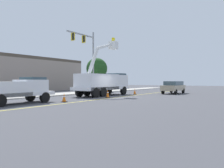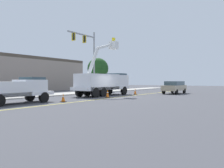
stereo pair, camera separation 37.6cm
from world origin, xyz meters
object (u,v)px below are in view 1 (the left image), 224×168
Objects in this scene: utility_bucket_truck at (104,82)px; passing_minivan at (173,86)px; traffic_cone_mid_rear at (108,93)px; traffic_signal_mast at (87,51)px; traffic_cone_mid_front at (64,98)px; traffic_cone_trailing at (135,91)px; service_pickup_truck at (17,89)px.

passing_minivan is (8.17, -6.11, -0.64)m from utility_bucket_truck.
traffic_cone_mid_rear is 9.68m from traffic_signal_mast.
traffic_cone_mid_rear is 0.10× the size of traffic_signal_mast.
passing_minivan is at bearing -16.12° from traffic_cone_mid_front.
traffic_cone_mid_rear is 5.97m from traffic_cone_trailing.
utility_bucket_truck is 1.46× the size of service_pickup_truck.
traffic_cone_mid_rear is at bearing 158.40° from passing_minivan.
service_pickup_truck is 9.31m from traffic_cone_mid_rear.
traffic_cone_mid_front is at bearing -36.49° from service_pickup_truck.
passing_minivan is at bearing -61.92° from traffic_signal_mast.
traffic_signal_mast reaches higher than service_pickup_truck.
traffic_cone_mid_front is 0.86× the size of traffic_cone_mid_rear.
service_pickup_truck reaches higher than traffic_cone_mid_front.
passing_minivan is at bearing -39.63° from traffic_cone_trailing.
traffic_cone_trailing is at bearing 140.37° from passing_minivan.
traffic_cone_trailing is at bearing -3.90° from traffic_cone_mid_rear.
traffic_cone_trailing is at bearing -4.84° from traffic_cone_mid_front.
utility_bucket_truck is 0.96× the size of traffic_signal_mast.
traffic_signal_mast is (-1.07, 6.72, 5.49)m from traffic_cone_trailing.
traffic_cone_trailing is (11.92, -1.01, 0.02)m from traffic_cone_mid_front.
traffic_signal_mast is at bearing 27.77° from traffic_cone_mid_front.
utility_bucket_truck reaches higher than traffic_cone_mid_rear.
service_pickup_truck is 7.33× the size of traffic_cone_trailing.
traffic_cone_mid_rear is 1.09× the size of traffic_cone_trailing.
traffic_signal_mast reaches higher than utility_bucket_truck.
traffic_signal_mast is at bearing 52.24° from traffic_cone_mid_rear.
traffic_cone_mid_front is at bearing 163.88° from passing_minivan.
utility_bucket_truck is at bearing 143.19° from passing_minivan.
traffic_cone_mid_front is 13.45m from traffic_signal_mast.
utility_bucket_truck is 8.47m from traffic_cone_mid_front.
utility_bucket_truck is 11.21m from service_pickup_truck.
traffic_signal_mast is at bearing 14.52° from service_pickup_truck.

